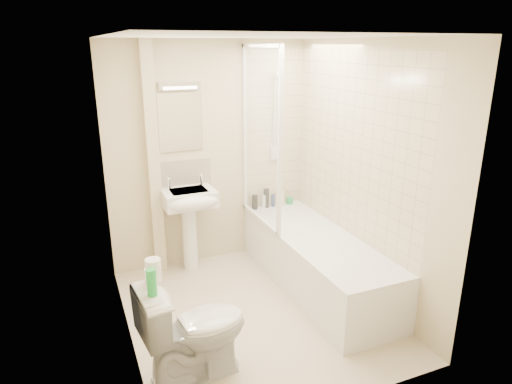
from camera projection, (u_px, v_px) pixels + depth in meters
name	position (u px, v px, depth m)	size (l,w,h in m)	color
floor	(255.00, 312.00, 4.18)	(2.50, 2.50, 0.00)	beige
wall_back	(210.00, 156.00, 4.91)	(2.20, 0.02, 2.40)	beige
wall_left	(119.00, 205.00, 3.41)	(0.02, 2.50, 2.40)	beige
wall_right	(364.00, 174.00, 4.22)	(0.02, 2.50, 2.40)	beige
ceiling	(254.00, 36.00, 3.44)	(2.20, 2.50, 0.02)	white
tile_back	(274.00, 130.00, 5.10)	(0.70, 0.01, 1.75)	beige
tile_right	(352.00, 146.00, 4.32)	(0.01, 2.10, 1.75)	beige
pipe_boxing	(153.00, 162.00, 4.63)	(0.12, 0.12, 2.40)	beige
splashback	(183.00, 174.00, 4.84)	(0.60, 0.01, 0.30)	beige
mirror	(181.00, 122.00, 4.67)	(0.46, 0.01, 0.60)	white
strip_light	(179.00, 86.00, 4.53)	(0.42, 0.07, 0.07)	silver
bathtub	(316.00, 260.00, 4.55)	(0.70, 2.10, 0.55)	white
shower_screen	(261.00, 137.00, 4.58)	(0.04, 0.92, 1.80)	white
shower_fixture	(275.00, 120.00, 5.03)	(0.10, 0.16, 0.99)	white
pedestal_sink	(190.00, 208.00, 4.73)	(0.53, 0.49, 1.03)	white
bottle_black_a	(255.00, 202.00, 5.18)	(0.07, 0.07, 0.16)	black
bottle_white_a	(264.00, 201.00, 5.23)	(0.05, 0.05, 0.15)	silver
bottle_black_b	(266.00, 198.00, 5.23)	(0.06, 0.06, 0.22)	black
bottle_blue	(273.00, 200.00, 5.27)	(0.05, 0.05, 0.14)	navy
bottle_cream	(282.00, 198.00, 5.31)	(0.07, 0.07, 0.16)	beige
bottle_green	(290.00, 201.00, 5.36)	(0.07, 0.07, 0.08)	green
toilet	(194.00, 329.00, 3.27)	(0.81, 0.52, 0.78)	white
toilet_roll_lower	(153.00, 275.00, 3.14)	(0.11, 0.11, 0.09)	white
toilet_roll_upper	(153.00, 266.00, 3.07)	(0.11, 0.11, 0.09)	white
green_bottle	(152.00, 282.00, 2.94)	(0.06, 0.06, 0.19)	green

